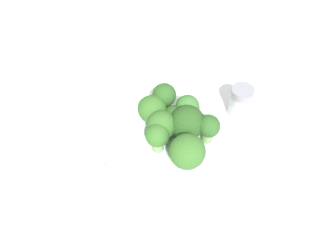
% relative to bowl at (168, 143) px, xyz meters
% --- Properties ---
extents(ground_plane, '(3.00, 3.00, 0.00)m').
position_rel_bowl_xyz_m(ground_plane, '(0.00, 0.00, -0.02)').
color(ground_plane, white).
extents(bowl, '(0.17, 0.17, 0.03)m').
position_rel_bowl_xyz_m(bowl, '(0.00, 0.00, 0.00)').
color(bowl, silver).
rests_on(bowl, ground_plane).
extents(broccoli_floret_0, '(0.06, 0.06, 0.06)m').
position_rel_bowl_xyz_m(broccoli_floret_0, '(-0.03, -0.01, 0.05)').
color(broccoli_floret_0, '#84AD66').
rests_on(broccoli_floret_0, bowl).
extents(broccoli_floret_1, '(0.04, 0.04, 0.05)m').
position_rel_bowl_xyz_m(broccoli_floret_1, '(0.01, 0.02, 0.05)').
color(broccoli_floret_1, '#84AD66').
rests_on(broccoli_floret_1, bowl).
extents(broccoli_floret_2, '(0.04, 0.04, 0.05)m').
position_rel_bowl_xyz_m(broccoli_floret_2, '(-0.06, -0.00, 0.05)').
color(broccoli_floret_2, '#7A9E5B').
rests_on(broccoli_floret_2, bowl).
extents(broccoli_floret_3, '(0.05, 0.05, 0.05)m').
position_rel_bowl_xyz_m(broccoli_floret_3, '(0.03, -0.03, 0.05)').
color(broccoli_floret_3, '#7A9E5B').
rests_on(broccoli_floret_3, bowl).
extents(broccoli_floret_4, '(0.05, 0.05, 0.06)m').
position_rel_bowl_xyz_m(broccoli_floret_4, '(0.01, -0.00, 0.05)').
color(broccoli_floret_4, '#7A9E5B').
rests_on(broccoli_floret_4, bowl).
extents(broccoli_floret_5, '(0.05, 0.05, 0.06)m').
position_rel_bowl_xyz_m(broccoli_floret_5, '(-0.03, 0.05, 0.05)').
color(broccoli_floret_5, '#84AD66').
rests_on(broccoli_floret_5, bowl).
extents(broccoli_floret_6, '(0.04, 0.04, 0.04)m').
position_rel_bowl_xyz_m(broccoli_floret_6, '(-0.01, -0.02, 0.04)').
color(broccoli_floret_6, '#7A9E5B').
rests_on(broccoli_floret_6, bowl).
extents(broccoli_floret_7, '(0.04, 0.04, 0.05)m').
position_rel_bowl_xyz_m(broccoli_floret_7, '(-0.03, -0.04, 0.05)').
color(broccoli_floret_7, '#84AD66').
rests_on(broccoli_floret_7, bowl).
extents(broccoli_floret_8, '(0.04, 0.04, 0.06)m').
position_rel_bowl_xyz_m(broccoli_floret_8, '(0.01, -0.06, 0.05)').
color(broccoli_floret_8, '#7A9E5B').
rests_on(broccoli_floret_8, bowl).
extents(pepper_shaker, '(0.04, 0.04, 0.06)m').
position_rel_bowl_xyz_m(pepper_shaker, '(-0.12, -0.09, 0.02)').
color(pepper_shaker, '#B2B7BC').
rests_on(pepper_shaker, ground_plane).
extents(almond_crumb_0, '(0.01, 0.01, 0.01)m').
position_rel_bowl_xyz_m(almond_crumb_0, '(-0.02, -0.10, -0.01)').
color(almond_crumb_0, olive).
rests_on(almond_crumb_0, ground_plane).
extents(almond_crumb_1, '(0.00, 0.01, 0.01)m').
position_rel_bowl_xyz_m(almond_crumb_1, '(0.10, 0.04, -0.01)').
color(almond_crumb_1, tan).
rests_on(almond_crumb_1, ground_plane).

